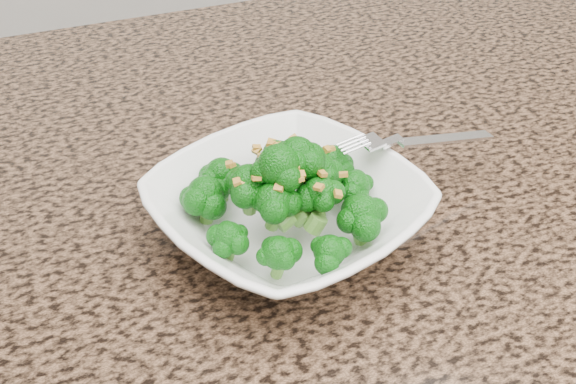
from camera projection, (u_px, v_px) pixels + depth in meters
name	position (u px, v px, depth m)	size (l,w,h in m)	color
granite_counter	(396.00, 207.00, 0.72)	(1.64, 1.04, 0.03)	brown
bowl	(288.00, 212.00, 0.64)	(0.23, 0.23, 0.06)	white
broccoli_pile	(288.00, 156.00, 0.61)	(0.20, 0.20, 0.06)	#0B600B
garlic_topping	(288.00, 121.00, 0.59)	(0.12, 0.12, 0.01)	#BF892E
fork	(395.00, 141.00, 0.67)	(0.19, 0.03, 0.01)	silver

